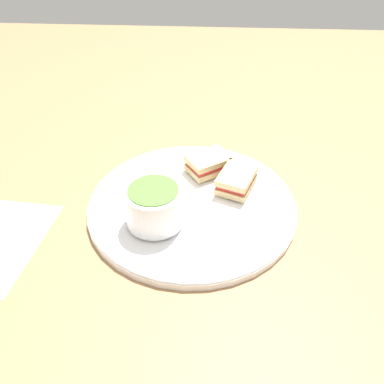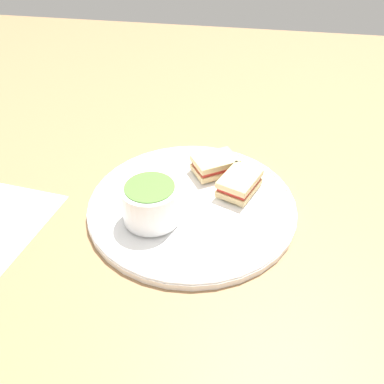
# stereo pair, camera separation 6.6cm
# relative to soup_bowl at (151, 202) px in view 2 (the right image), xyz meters

# --- Properties ---
(ground_plane) EXTENTS (2.40, 2.40, 0.00)m
(ground_plane) POSITION_rel_soup_bowl_xyz_m (0.06, -0.06, -0.05)
(ground_plane) COLOR #9E754C
(plate) EXTENTS (0.38, 0.38, 0.02)m
(plate) POSITION_rel_soup_bowl_xyz_m (0.06, -0.06, -0.04)
(plate) COLOR white
(plate) RESTS_ON ground_plane
(soup_bowl) EXTENTS (0.10, 0.10, 0.07)m
(soup_bowl) POSITION_rel_soup_bowl_xyz_m (0.00, 0.00, 0.00)
(soup_bowl) COLOR white
(soup_bowl) RESTS_ON plate
(spoon) EXTENTS (0.10, 0.04, 0.01)m
(spoon) POSITION_rel_soup_bowl_xyz_m (0.04, 0.04, -0.03)
(spoon) COLOR silver
(spoon) RESTS_ON plate
(sandwich_half_near) EXTENTS (0.10, 0.08, 0.03)m
(sandwich_half_near) POSITION_rel_soup_bowl_xyz_m (0.11, -0.14, -0.02)
(sandwich_half_near) COLOR #DBBC7F
(sandwich_half_near) RESTS_ON plate
(sandwich_half_far) EXTENTS (0.10, 0.10, 0.03)m
(sandwich_half_far) POSITION_rel_soup_bowl_xyz_m (0.16, -0.09, -0.02)
(sandwich_half_far) COLOR #DBBC7F
(sandwich_half_far) RESTS_ON plate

